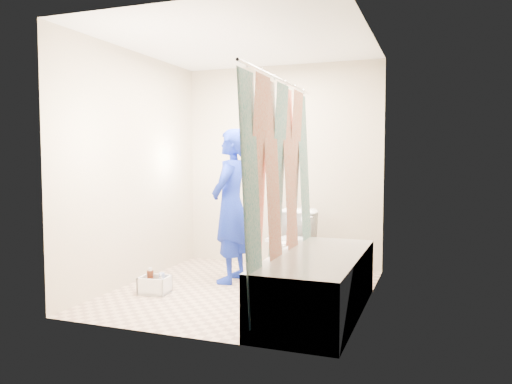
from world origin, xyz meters
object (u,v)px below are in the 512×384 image
(plumber, at_px, (231,206))
(bathtub, at_px, (317,282))
(cleaning_caddy, at_px, (155,286))
(toilet, at_px, (291,244))

(plumber, bearing_deg, bathtub, 54.93)
(bathtub, xyz_separation_m, plumber, (-1.10, 0.76, 0.53))
(bathtub, distance_m, cleaning_caddy, 1.62)
(plumber, relative_size, cleaning_caddy, 5.44)
(plumber, xyz_separation_m, cleaning_caddy, (-0.50, -0.69, -0.72))
(toilet, relative_size, plumber, 0.46)
(bathtub, height_order, toilet, toilet)
(toilet, xyz_separation_m, cleaning_caddy, (-1.05, -1.05, -0.29))
(toilet, bearing_deg, plumber, -143.85)
(bathtub, relative_size, cleaning_caddy, 5.94)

